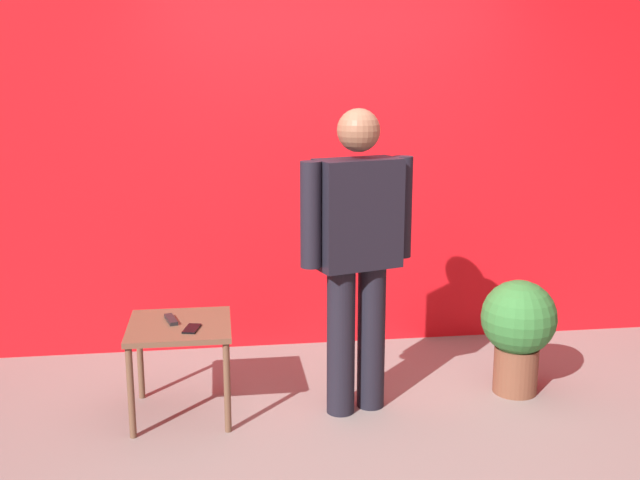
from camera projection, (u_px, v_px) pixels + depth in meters
The scene contains 7 objects.
ground_plane at pixel (376, 441), 3.88m from camera, with size 12.00×12.00×0.00m, color gray.
back_wall_red at pixel (332, 115), 5.01m from camera, with size 5.82×0.12×3.18m, color red.
standing_person at pixel (357, 247), 4.05m from camera, with size 0.67×0.35×1.69m.
side_table at pixel (180, 336), 4.09m from camera, with size 0.55×0.55×0.53m.
cell_phone at pixel (192, 329), 3.98m from camera, with size 0.07×0.14×0.01m, color black.
tv_remote at pixel (171, 319), 4.11m from camera, with size 0.04×0.17×0.02m, color black.
potted_plant at pixel (518, 327), 4.39m from camera, with size 0.44×0.44×0.69m.
Camera 1 is at (-0.77, -3.48, 1.87)m, focal length 42.00 mm.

